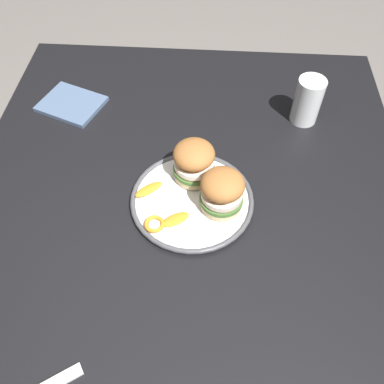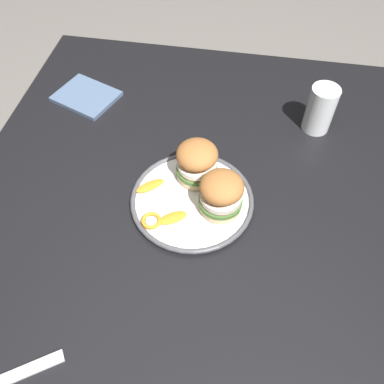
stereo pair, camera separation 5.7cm
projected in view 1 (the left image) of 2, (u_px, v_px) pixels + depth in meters
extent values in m
plane|color=slate|center=(188.00, 320.00, 1.49)|extent=(8.00, 8.00, 0.00)
cube|color=black|center=(185.00, 217.00, 0.94)|extent=(1.30, 1.07, 0.03)
cube|color=black|center=(78.00, 136.00, 1.60)|extent=(0.06, 0.06, 0.67)
cube|color=black|center=(321.00, 148.00, 1.56)|extent=(0.06, 0.06, 0.67)
cylinder|color=white|center=(192.00, 201.00, 0.95)|extent=(0.27, 0.27, 0.01)
torus|color=#4C4C51|center=(192.00, 199.00, 0.94)|extent=(0.29, 0.29, 0.01)
cylinder|color=white|center=(192.00, 199.00, 0.94)|extent=(0.20, 0.20, 0.00)
cylinder|color=beige|center=(194.00, 173.00, 0.97)|extent=(0.09, 0.09, 0.02)
cylinder|color=#477033|center=(194.00, 169.00, 0.96)|extent=(0.10, 0.10, 0.01)
cylinder|color=#BC3828|center=(194.00, 167.00, 0.95)|extent=(0.09, 0.09, 0.01)
cylinder|color=silver|center=(194.00, 164.00, 0.95)|extent=(0.09, 0.09, 0.01)
ellipsoid|color=#A36633|center=(194.00, 154.00, 0.92)|extent=(0.14, 0.14, 0.05)
cylinder|color=beige|center=(221.00, 202.00, 0.92)|extent=(0.09, 0.09, 0.02)
cylinder|color=#477033|center=(221.00, 198.00, 0.91)|extent=(0.10, 0.10, 0.01)
cylinder|color=#BC3828|center=(222.00, 196.00, 0.90)|extent=(0.09, 0.09, 0.01)
cylinder|color=silver|center=(222.00, 194.00, 0.89)|extent=(0.09, 0.09, 0.01)
ellipsoid|color=#A36633|center=(223.00, 184.00, 0.87)|extent=(0.13, 0.13, 0.05)
torus|color=orange|center=(154.00, 224.00, 0.89)|extent=(0.06, 0.06, 0.01)
cylinder|color=#F4E5C6|center=(154.00, 225.00, 0.89)|extent=(0.03, 0.03, 0.00)
ellipsoid|color=orange|center=(176.00, 219.00, 0.90)|extent=(0.06, 0.07, 0.01)
ellipsoid|color=orange|center=(149.00, 189.00, 0.95)|extent=(0.06, 0.07, 0.01)
cylinder|color=white|center=(308.00, 101.00, 1.07)|extent=(0.07, 0.07, 0.13)
cylinder|color=silver|center=(304.00, 111.00, 1.10)|extent=(0.07, 0.07, 0.05)
cube|color=slate|center=(72.00, 104.00, 1.15)|extent=(0.18, 0.20, 0.01)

